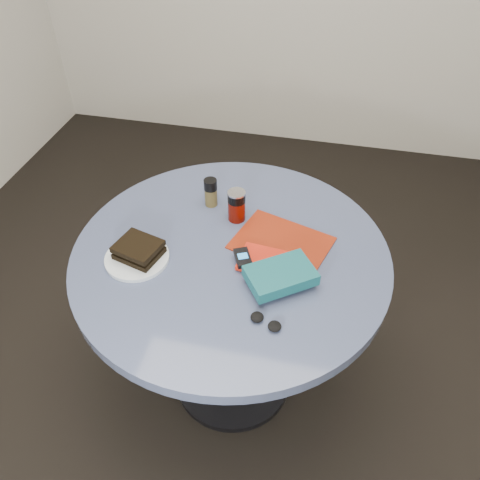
% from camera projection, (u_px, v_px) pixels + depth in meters
% --- Properties ---
extents(ground, '(4.00, 4.00, 0.00)m').
position_uv_depth(ground, '(233.00, 377.00, 1.98)').
color(ground, black).
rests_on(ground, ground).
extents(table, '(1.00, 1.00, 0.75)m').
position_uv_depth(table, '(231.00, 285.00, 1.58)').
color(table, black).
rests_on(table, ground).
extents(plate, '(0.23, 0.23, 0.01)m').
position_uv_depth(plate, '(137.00, 258.00, 1.44)').
color(plate, silver).
rests_on(plate, table).
extents(sandwich, '(0.15, 0.14, 0.05)m').
position_uv_depth(sandwich, '(139.00, 250.00, 1.42)').
color(sandwich, black).
rests_on(sandwich, plate).
extents(soda_can, '(0.08, 0.08, 0.11)m').
position_uv_depth(soda_can, '(237.00, 206.00, 1.55)').
color(soda_can, '#5A0C04').
rests_on(soda_can, table).
extents(pepper_grinder, '(0.05, 0.05, 0.10)m').
position_uv_depth(pepper_grinder, '(211.00, 192.00, 1.61)').
color(pepper_grinder, '#4E4421').
rests_on(pepper_grinder, table).
extents(magazine, '(0.34, 0.30, 0.01)m').
position_uv_depth(magazine, '(282.00, 243.00, 1.49)').
color(magazine, maroon).
rests_on(magazine, table).
extents(red_book, '(0.18, 0.13, 0.01)m').
position_uv_depth(red_book, '(268.00, 262.00, 1.42)').
color(red_book, red).
rests_on(red_book, magazine).
extents(novel, '(0.23, 0.21, 0.04)m').
position_uv_depth(novel, '(281.00, 275.00, 1.34)').
color(novel, '#114D54').
rests_on(novel, red_book).
extents(mp3_player, '(0.07, 0.09, 0.01)m').
position_uv_depth(mp3_player, '(243.00, 258.00, 1.41)').
color(mp3_player, black).
rests_on(mp3_player, red_book).
extents(headphones, '(0.10, 0.07, 0.02)m').
position_uv_depth(headphones, '(266.00, 322.00, 1.25)').
color(headphones, black).
rests_on(headphones, table).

